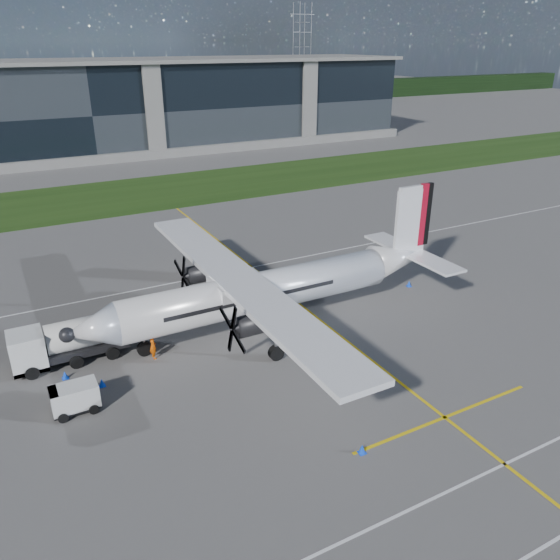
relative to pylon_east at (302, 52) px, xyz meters
name	(u,v)px	position (x,y,z in m)	size (l,w,h in m)	color
ground	(150,210)	(-85.00, -110.00, -15.00)	(400.00, 400.00, 0.00)	#585653
grass_strip	(133,194)	(-85.00, -102.00, -14.98)	(400.00, 18.00, 0.04)	#1C390F
terminal_building	(81,110)	(-85.00, -70.00, -7.50)	(120.00, 20.00, 15.00)	black
tree_line	(43,104)	(-85.00, -10.00, -12.00)	(400.00, 6.00, 6.00)	black
pylon_east	(302,52)	(0.00, 0.00, 0.00)	(9.00, 4.60, 30.00)	gray
yellow_taxiway_centerline	(297,302)	(-82.00, -140.00, -14.99)	(0.20, 70.00, 0.01)	yellow
white_lane_line	(533,553)	(-85.00, -164.00, -14.99)	(90.00, 0.15, 0.01)	white
turboprop_aircraft	(272,267)	(-85.21, -142.16, -10.69)	(27.70, 28.72, 8.62)	white
fuel_tanker_truck	(61,344)	(-99.17, -140.59, -13.64)	(7.26, 2.36, 2.72)	silver
baggage_tug	(75,398)	(-99.29, -146.03, -14.21)	(2.63, 1.58, 1.58)	silver
ground_crew_person	(153,344)	(-94.04, -142.74, -14.00)	(0.81, 0.58, 1.99)	#F25907
safety_cone_nose_stbd	(77,350)	(-98.25, -139.91, -14.75)	(0.36, 0.36, 0.50)	#0E46F3
safety_cone_portwing	(362,449)	(-87.56, -156.13, -14.75)	(0.36, 0.36, 0.50)	#0E46F3
safety_cone_tail	(409,284)	(-72.41, -141.83, -14.75)	(0.36, 0.36, 0.50)	#0E46F3
safety_cone_fwd	(65,375)	(-99.38, -142.50, -14.75)	(0.36, 0.36, 0.50)	#0E46F3
safety_cone_nose_port	(102,383)	(-97.60, -144.35, -14.75)	(0.36, 0.36, 0.50)	#0E46F3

